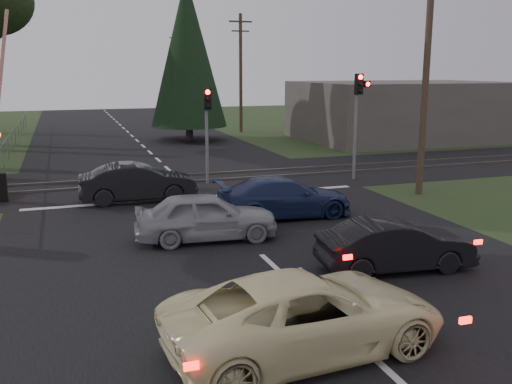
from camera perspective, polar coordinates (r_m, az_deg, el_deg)
name	(u,v)px	position (r m, az deg, el deg)	size (l,w,h in m)	color
ground	(272,264)	(14.73, 1.58, -7.25)	(120.00, 120.00, 0.00)	#283C1B
road	(189,188)	(24.03, -6.71, 0.37)	(14.00, 100.00, 0.01)	black
rail_corridor	(180,180)	(25.95, -7.64, 1.24)	(120.00, 8.00, 0.01)	black
stop_line	(199,197)	(22.31, -5.74, -0.51)	(13.00, 0.35, 0.00)	silver
rail_near	(183,182)	(25.17, -7.29, 1.01)	(120.00, 0.12, 0.10)	#59544C
rail_far	(176,176)	(26.71, -7.98, 1.64)	(120.00, 0.12, 0.10)	#59544C
traffic_signal_right	(358,106)	(25.73, 10.20, 8.49)	(0.68, 0.48, 4.70)	slate
traffic_signal_center	(207,119)	(24.49, -4.91, 7.27)	(0.32, 0.48, 4.10)	slate
utility_pole_near	(426,74)	(23.23, 16.65, 11.28)	(1.80, 0.26, 9.00)	#4C3D2D
utility_pole_mid	(241,71)	(45.04, -1.54, 12.01)	(1.80, 0.26, 9.00)	#4C3D2D
utility_pole_far	(178,70)	(69.31, -7.81, 11.99)	(1.80, 0.26, 9.00)	#4C3D2D
conifer_tree	(188,52)	(39.91, -6.86, 13.72)	(5.20, 5.20, 11.00)	#473D33
fence_left	(11,155)	(35.98, -23.31, 3.40)	(0.10, 36.00, 1.20)	slate
building_right	(403,111)	(41.91, 14.48, 7.88)	(14.00, 10.00, 4.00)	#59514C
cream_coupe	(306,314)	(10.26, 4.99, -12.06)	(2.34, 5.07, 1.41)	beige
dark_hatchback	(396,246)	(14.55, 13.80, -5.22)	(1.35, 3.86, 1.27)	black
silver_car	(206,216)	(16.66, -5.01, -2.45)	(1.66, 4.13, 1.41)	#94969B
blue_sedan	(284,198)	(19.18, 2.82, -0.56)	(1.88, 4.62, 1.34)	#19254C
dark_car_far	(138,182)	(21.94, -11.73, 0.95)	(1.51, 4.33, 1.43)	black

